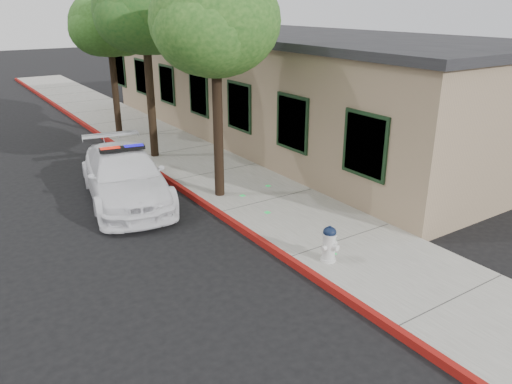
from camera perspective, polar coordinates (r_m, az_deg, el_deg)
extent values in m
plane|color=black|center=(10.95, 3.52, -8.21)|extent=(120.00, 120.00, 0.00)
cube|color=gray|center=(13.96, 1.35, -1.19)|extent=(3.20, 60.00, 0.15)
cube|color=#9E1711|center=(13.20, -4.13, -2.56)|extent=(0.14, 60.00, 0.16)
cube|color=#968162|center=(21.06, 3.44, 11.75)|extent=(7.00, 20.00, 4.00)
cube|color=black|center=(20.83, 3.57, 17.52)|extent=(7.30, 20.30, 0.24)
cube|color=black|center=(12.90, 12.34, 5.25)|extent=(0.08, 1.48, 1.68)
cube|color=black|center=(15.06, 4.15, 7.89)|extent=(0.08, 1.48, 1.68)
cube|color=black|center=(17.48, -1.95, 9.73)|extent=(0.08, 1.48, 1.68)
cube|color=black|center=(20.05, -6.58, 11.05)|extent=(0.08, 1.48, 1.68)
cube|color=black|center=(22.72, -10.16, 12.01)|extent=(0.08, 1.48, 1.68)
cube|color=black|center=(25.47, -12.99, 12.74)|extent=(0.08, 1.48, 1.68)
cube|color=black|center=(28.27, -15.28, 13.30)|extent=(0.08, 1.48, 1.68)
imported|color=white|center=(14.54, -14.77, 1.80)|extent=(2.97, 5.38, 1.48)
cube|color=black|center=(14.31, -15.06, 4.82)|extent=(1.23, 0.49, 0.10)
cube|color=red|center=(14.27, -16.33, 4.67)|extent=(0.56, 0.33, 0.11)
cube|color=#160CD7|center=(14.35, -13.80, 5.00)|extent=(0.56, 0.33, 0.11)
cylinder|color=silver|center=(10.85, 8.25, -7.62)|extent=(0.33, 0.33, 0.06)
cylinder|color=silver|center=(10.71, 8.33, -6.21)|extent=(0.27, 0.27, 0.54)
cylinder|color=silver|center=(10.59, 8.41, -4.82)|extent=(0.31, 0.31, 0.04)
ellipsoid|color=black|center=(10.56, 8.43, -4.53)|extent=(0.28, 0.28, 0.21)
cylinder|color=black|center=(10.52, 8.46, -4.06)|extent=(0.07, 0.07, 0.06)
cylinder|color=silver|center=(10.58, 7.79, -6.40)|extent=(0.14, 0.13, 0.11)
cylinder|color=silver|center=(10.83, 8.87, -5.81)|extent=(0.14, 0.13, 0.11)
cylinder|color=silver|center=(10.61, 9.07, -6.28)|extent=(0.16, 0.14, 0.14)
cylinder|color=black|center=(13.81, -4.36, 7.08)|extent=(0.27, 0.27, 3.79)
ellipsoid|color=#1B4816|center=(13.42, -4.71, 18.94)|extent=(3.37, 3.37, 2.86)
ellipsoid|color=#1B4816|center=(13.96, -3.31, 17.75)|extent=(2.52, 2.52, 2.15)
ellipsoid|color=#1B4816|center=(12.96, -5.71, 17.91)|extent=(2.63, 2.63, 2.23)
cylinder|color=black|center=(17.95, -11.93, 10.18)|extent=(0.28, 0.28, 3.96)
ellipsoid|color=#174A18|center=(17.66, -12.68, 19.60)|extent=(3.32, 3.32, 2.82)
ellipsoid|color=#174A18|center=(18.14, -11.71, 18.67)|extent=(2.68, 2.68, 2.27)
ellipsoid|color=#174A18|center=(17.31, -13.69, 18.79)|extent=(2.57, 2.57, 2.18)
cylinder|color=black|center=(21.45, -15.79, 10.94)|extent=(0.26, 0.26, 3.51)
ellipsoid|color=#294E18|center=(21.20, -16.52, 18.02)|extent=(3.01, 3.01, 2.56)
ellipsoid|color=#294E18|center=(21.41, -15.03, 17.37)|extent=(2.31, 2.31, 1.96)
ellipsoid|color=#294E18|center=(20.91, -17.33, 17.36)|extent=(2.41, 2.41, 2.05)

